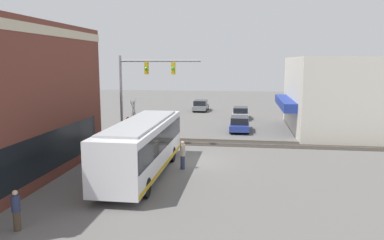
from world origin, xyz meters
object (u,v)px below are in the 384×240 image
(city_bus, at_px, (142,145))
(crossing_signal, at_px, (134,119))
(pedestrian_by_lamp, at_px, (16,210))
(parked_car_grey, at_px, (201,106))
(pedestrian_near_bus, at_px, (183,155))
(parked_car_blue, at_px, (240,124))
(parked_car_silver, at_px, (241,113))

(city_bus, relative_size, crossing_signal, 2.81)
(crossing_signal, relative_size, pedestrian_by_lamp, 2.30)
(crossing_signal, bearing_deg, pedestrian_by_lamp, 177.97)
(crossing_signal, distance_m, parked_car_grey, 22.75)
(pedestrian_by_lamp, bearing_deg, pedestrian_near_bus, -28.60)
(parked_car_blue, distance_m, pedestrian_by_lamp, 24.10)
(crossing_signal, bearing_deg, city_bus, -159.34)
(parked_car_grey, bearing_deg, city_bus, 180.00)
(city_bus, bearing_deg, crossing_signal, 20.66)
(crossing_signal, height_order, parked_car_grey, crossing_signal)
(parked_car_silver, bearing_deg, crossing_signal, 154.30)
(parked_car_blue, bearing_deg, pedestrian_near_bus, 166.18)
(crossing_signal, height_order, parked_car_silver, crossing_signal)
(parked_car_grey, distance_m, pedestrian_near_bus, 27.59)
(pedestrian_by_lamp, bearing_deg, parked_car_blue, -20.23)
(pedestrian_near_bus, relative_size, pedestrian_by_lamp, 1.08)
(parked_car_blue, relative_size, pedestrian_near_bus, 2.55)
(pedestrian_near_bus, bearing_deg, parked_car_grey, 4.40)
(pedestrian_near_bus, xyz_separation_m, pedestrian_by_lamp, (-9.27, 5.05, -0.07))
(parked_car_blue, height_order, pedestrian_by_lamp, pedestrian_by_lamp)
(parked_car_silver, bearing_deg, city_bus, 166.63)
(crossing_signal, distance_m, parked_car_blue, 11.60)
(parked_car_silver, bearing_deg, pedestrian_near_bus, 171.20)
(pedestrian_near_bus, bearing_deg, pedestrian_by_lamp, 151.40)
(pedestrian_near_bus, bearing_deg, crossing_signal, 42.61)
(city_bus, bearing_deg, parked_car_blue, -19.98)
(crossing_signal, bearing_deg, parked_car_grey, -6.15)
(crossing_signal, xyz_separation_m, pedestrian_near_bus, (-4.95, -4.55, -1.39))
(city_bus, relative_size, pedestrian_near_bus, 6.03)
(crossing_signal, bearing_deg, parked_car_silver, -25.70)
(crossing_signal, height_order, parked_car_blue, crossing_signal)
(city_bus, height_order, crossing_signal, crossing_signal)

